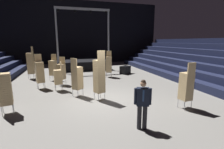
% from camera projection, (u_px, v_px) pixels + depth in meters
% --- Properties ---
extents(ground_plane, '(22.00, 30.00, 0.10)m').
position_uv_depth(ground_plane, '(105.00, 101.00, 8.27)').
color(ground_plane, slate).
extents(arena_end_wall, '(22.00, 0.30, 8.00)m').
position_uv_depth(arena_end_wall, '(78.00, 33.00, 21.61)').
color(arena_end_wall, black).
rests_on(arena_end_wall, ground_plane).
extents(bleacher_bank_right, '(5.25, 24.00, 3.15)m').
position_uv_depth(bleacher_bank_right, '(222.00, 61.00, 11.13)').
color(bleacher_bank_right, '#191E38').
rests_on(bleacher_bank_right, ground_plane).
extents(stage_riser, '(5.36, 2.98, 5.91)m').
position_uv_depth(stage_riser, '(83.00, 64.00, 17.32)').
color(stage_riser, black).
rests_on(stage_riser, ground_plane).
extents(man_with_tie, '(0.57, 0.35, 1.70)m').
position_uv_depth(man_with_tie, '(143.00, 102.00, 5.37)').
color(man_with_tie, black).
rests_on(man_with_tie, ground_plane).
extents(chair_stack_front_left, '(0.60, 0.60, 1.96)m').
position_uv_depth(chair_stack_front_left, '(53.00, 67.00, 12.24)').
color(chair_stack_front_left, '#B2B5BA').
rests_on(chair_stack_front_left, ground_plane).
extents(chair_stack_front_right, '(0.56, 0.56, 2.14)m').
position_uv_depth(chair_stack_front_right, '(109.00, 64.00, 13.39)').
color(chair_stack_front_right, '#B2B5BA').
rests_on(chair_stack_front_right, ground_plane).
extents(chair_stack_mid_left, '(0.56, 0.56, 2.14)m').
position_uv_depth(chair_stack_mid_left, '(40.00, 72.00, 10.07)').
color(chair_stack_mid_left, '#B2B5BA').
rests_on(chair_stack_mid_left, ground_plane).
extents(chair_stack_mid_right, '(0.62, 0.62, 2.05)m').
position_uv_depth(chair_stack_mid_right, '(77.00, 77.00, 8.67)').
color(chair_stack_mid_right, '#B2B5BA').
rests_on(chair_stack_mid_right, ground_plane).
extents(chair_stack_mid_centre, '(0.49, 0.49, 2.05)m').
position_uv_depth(chair_stack_mid_centre, '(186.00, 86.00, 7.06)').
color(chair_stack_mid_centre, '#B2B5BA').
rests_on(chair_stack_mid_centre, ground_plane).
extents(chair_stack_rear_left, '(0.61, 0.61, 1.88)m').
position_uv_depth(chair_stack_rear_left, '(61.00, 71.00, 10.96)').
color(chair_stack_rear_left, '#B2B5BA').
rests_on(chair_stack_rear_left, ground_plane).
extents(chair_stack_rear_right, '(0.52, 0.52, 2.14)m').
position_uv_depth(chair_stack_rear_right, '(5.00, 88.00, 6.52)').
color(chair_stack_rear_right, '#B2B5BA').
rests_on(chair_stack_rear_right, ground_plane).
extents(chair_stack_rear_centre, '(0.50, 0.50, 1.71)m').
position_uv_depth(chair_stack_rear_centre, '(58.00, 76.00, 9.73)').
color(chair_stack_rear_centre, '#B2B5BA').
rests_on(chair_stack_rear_centre, ground_plane).
extents(chair_stack_aisle_left, '(0.58, 0.58, 2.48)m').
position_uv_depth(chair_stack_aisle_left, '(99.00, 76.00, 8.06)').
color(chair_stack_aisle_left, '#B2B5BA').
rests_on(chair_stack_aisle_left, ground_plane).
extents(chair_stack_aisle_right, '(0.47, 0.47, 2.48)m').
position_uv_depth(chair_stack_aisle_right, '(31.00, 63.00, 12.74)').
color(chair_stack_aisle_right, '#B2B5BA').
rests_on(chair_stack_aisle_right, ground_plane).
extents(equipment_road_case, '(1.08, 0.98, 0.70)m').
position_uv_depth(equipment_road_case, '(125.00, 70.00, 14.89)').
color(equipment_road_case, black).
rests_on(equipment_road_case, ground_plane).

